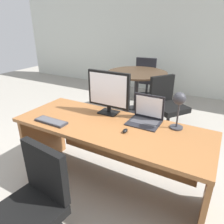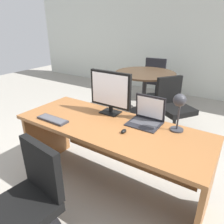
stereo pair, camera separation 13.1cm
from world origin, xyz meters
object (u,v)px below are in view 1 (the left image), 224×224
(desk, at_px, (113,141))
(keyboard, at_px, (51,121))
(monitor, at_px, (108,91))
(laptop, at_px, (147,113))
(meeting_table, at_px, (137,82))
(meeting_chair_far, at_px, (146,82))
(mouse, at_px, (125,131))
(office_chair, at_px, (33,214))
(meeting_chair_near, at_px, (166,110))
(desk_lamp, at_px, (179,103))

(desk, bearing_deg, keyboard, -151.61)
(monitor, height_order, keyboard, monitor)
(laptop, relative_size, meeting_table, 0.27)
(meeting_table, bearing_deg, meeting_chair_far, 97.50)
(monitor, bearing_deg, mouse, -41.24)
(desk, height_order, office_chair, office_chair)
(mouse, bearing_deg, meeting_table, 110.19)
(desk, distance_m, office_chair, 0.94)
(monitor, height_order, mouse, monitor)
(laptop, bearing_deg, desk, -142.35)
(office_chair, bearing_deg, laptop, 67.51)
(desk, height_order, monitor, monitor)
(laptop, xyz_separation_m, meeting_chair_near, (-0.11, 1.28, -0.46))
(meeting_table, xyz_separation_m, meeting_chair_far, (-0.12, 0.88, -0.22))
(office_chair, xyz_separation_m, meeting_chair_far, (-0.51, 3.76, 0.06))
(monitor, height_order, meeting_chair_near, monitor)
(keyboard, relative_size, desk_lamp, 0.96)
(desk, xyz_separation_m, laptop, (0.27, 0.21, 0.29))
(keyboard, relative_size, meeting_table, 0.31)
(desk_lamp, bearing_deg, mouse, -143.47)
(monitor, xyz_separation_m, meeting_chair_near, (0.31, 1.29, -0.63))
(desk_lamp, relative_size, meeting_table, 0.32)
(keyboard, height_order, mouse, mouse)
(desk_lamp, bearing_deg, laptop, 172.19)
(monitor, bearing_deg, meeting_chair_far, 101.48)
(meeting_table, bearing_deg, office_chair, -82.20)
(office_chair, distance_m, meeting_chair_near, 2.40)
(monitor, height_order, office_chair, monitor)
(meeting_chair_near, xyz_separation_m, meeting_chair_far, (-0.85, 1.38, 0.02))
(monitor, relative_size, mouse, 6.76)
(desk, distance_m, meeting_table, 2.07)
(mouse, bearing_deg, laptop, 76.03)
(office_chair, height_order, meeting_table, office_chair)
(keyboard, bearing_deg, meeting_table, 91.32)
(monitor, distance_m, mouse, 0.51)
(mouse, relative_size, meeting_table, 0.06)
(monitor, height_order, meeting_table, monitor)
(office_chair, bearing_deg, desk, 78.14)
(office_chair, bearing_deg, keyboard, 119.35)
(desk, bearing_deg, laptop, 37.65)
(desk_lamp, height_order, meeting_chair_far, desk_lamp)
(office_chair, distance_m, meeting_chair_far, 3.79)
(laptop, bearing_deg, meeting_table, 115.58)
(meeting_chair_near, relative_size, meeting_chair_far, 0.93)
(monitor, bearing_deg, desk_lamp, -1.75)
(monitor, distance_m, meeting_table, 1.89)
(laptop, distance_m, desk_lamp, 0.35)
(desk, bearing_deg, meeting_chair_far, 103.71)
(meeting_table, bearing_deg, monitor, -76.61)
(meeting_chair_far, bearing_deg, meeting_chair_near, -58.26)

